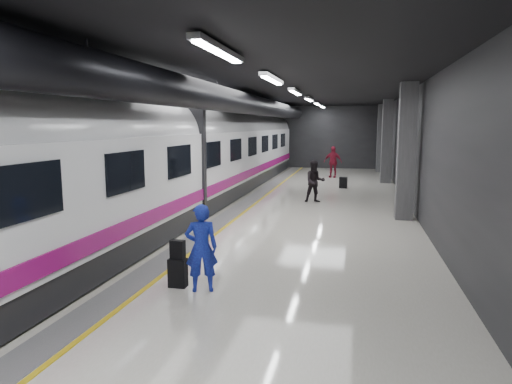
# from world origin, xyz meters

# --- Properties ---
(ground) EXTENTS (40.00, 40.00, 0.00)m
(ground) POSITION_xyz_m (0.00, 0.00, 0.00)
(ground) COLOR silver
(ground) RESTS_ON ground
(platform_hall) EXTENTS (10.02, 40.02, 4.51)m
(platform_hall) POSITION_xyz_m (-0.29, 0.96, 3.54)
(platform_hall) COLOR black
(platform_hall) RESTS_ON ground
(train) EXTENTS (3.05, 38.00, 4.05)m
(train) POSITION_xyz_m (-3.25, -0.00, 2.07)
(train) COLOR black
(train) RESTS_ON ground
(traveler_main) EXTENTS (0.72, 0.59, 1.68)m
(traveler_main) POSITION_xyz_m (0.15, -5.85, 0.84)
(traveler_main) COLOR blue
(traveler_main) RESTS_ON ground
(suitcase_main) EXTENTS (0.35, 0.22, 0.56)m
(suitcase_main) POSITION_xyz_m (-0.37, -5.75, 0.28)
(suitcase_main) COLOR black
(suitcase_main) RESTS_ON ground
(shoulder_bag) EXTENTS (0.29, 0.18, 0.37)m
(shoulder_bag) POSITION_xyz_m (-0.37, -5.75, 0.75)
(shoulder_bag) COLOR black
(shoulder_bag) RESTS_ON suitcase_main
(traveler_far_a) EXTENTS (0.98, 0.86, 1.71)m
(traveler_far_a) POSITION_xyz_m (1.34, 4.70, 0.86)
(traveler_far_a) COLOR black
(traveler_far_a) RESTS_ON ground
(traveler_far_b) EXTENTS (1.16, 0.65, 1.87)m
(traveler_far_b) POSITION_xyz_m (1.59, 13.95, 0.94)
(traveler_far_b) COLOR maroon
(traveler_far_b) RESTS_ON ground
(suitcase_far) EXTENTS (0.41, 0.30, 0.55)m
(suitcase_far) POSITION_xyz_m (2.36, 9.27, 0.28)
(suitcase_far) COLOR black
(suitcase_far) RESTS_ON ground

